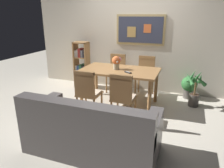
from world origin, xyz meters
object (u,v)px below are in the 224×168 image
(dining_table, at_px, (120,74))
(potted_ivy, at_px, (189,86))
(dining_chair_near_left, at_px, (87,90))
(leather_couch, at_px, (90,132))
(potted_palm, at_px, (194,90))
(dining_chair_far_right, at_px, (145,73))
(tv_remote, at_px, (128,72))
(dining_chair_near_right, at_px, (122,95))
(bookshelf, at_px, (82,66))
(dining_chair_far_left, at_px, (117,70))
(flower_vase, at_px, (116,62))

(dining_table, relative_size, potted_ivy, 2.84)
(dining_chair_near_left, bearing_deg, dining_table, 66.61)
(leather_couch, bearing_deg, potted_palm, 58.21)
(dining_chair_near_left, relative_size, leather_couch, 0.51)
(dining_chair_far_right, distance_m, tv_remote, 0.99)
(dining_chair_far_right, height_order, potted_ivy, dining_chair_far_right)
(dining_chair_near_left, relative_size, dining_chair_near_right, 1.00)
(dining_chair_near_left, height_order, leather_couch, dining_chair_near_left)
(potted_palm, bearing_deg, dining_table, -164.19)
(dining_chair_near_left, bearing_deg, dining_chair_near_right, 0.92)
(bookshelf, bearing_deg, dining_chair_far_left, 0.62)
(dining_table, relative_size, dining_chair_near_left, 1.73)
(flower_vase, distance_m, tv_remote, 0.39)
(dining_chair_near_left, relative_size, potted_ivy, 1.64)
(dining_chair_near_left, bearing_deg, dining_chair_far_right, 64.79)
(leather_couch, distance_m, flower_vase, 1.84)
(leather_couch, bearing_deg, dining_chair_far_left, 101.13)
(dining_chair_far_right, height_order, leather_couch, dining_chair_far_right)
(dining_chair_far_left, relative_size, dining_chair_far_right, 1.00)
(dining_chair_near_left, height_order, dining_chair_far_right, same)
(dining_chair_far_left, xyz_separation_m, potted_ivy, (1.71, 0.10, -0.25))
(dining_table, distance_m, dining_chair_near_right, 0.86)
(dining_chair_far_right, bearing_deg, leather_couch, -95.32)
(potted_palm, relative_size, tv_remote, 4.84)
(dining_chair_near_right, xyz_separation_m, dining_chair_far_right, (0.07, 1.55, 0.00))
(tv_remote, bearing_deg, potted_palm, 25.94)
(dining_chair_near_left, relative_size, flower_vase, 3.34)
(flower_vase, bearing_deg, dining_table, -3.50)
(potted_ivy, relative_size, potted_palm, 0.73)
(bookshelf, height_order, potted_ivy, bookshelf)
(dining_table, relative_size, potted_palm, 2.06)
(dining_chair_far_left, bearing_deg, dining_chair_near_left, -90.43)
(potted_palm, bearing_deg, dining_chair_near_left, -146.33)
(leather_couch, relative_size, bookshelf, 1.53)
(dining_chair_near_left, relative_size, dining_chair_far_right, 1.00)
(dining_chair_near_left, xyz_separation_m, dining_chair_far_left, (0.01, 1.57, 0.00))
(dining_chair_near_right, bearing_deg, dining_table, 111.70)
(dining_table, xyz_separation_m, tv_remote, (0.23, -0.19, 0.11))
(dining_table, xyz_separation_m, leather_couch, (0.16, -1.72, -0.35))
(dining_chair_far_left, height_order, flower_vase, flower_vase)
(dining_chair_far_left, bearing_deg, dining_table, -66.59)
(dining_table, height_order, bookshelf, bookshelf)
(potted_ivy, distance_m, potted_palm, 0.47)
(dining_table, relative_size, tv_remote, 9.96)
(dining_table, xyz_separation_m, flower_vase, (-0.07, 0.00, 0.25))
(dining_chair_far_right, relative_size, leather_couch, 0.51)
(dining_table, height_order, potted_ivy, dining_table)
(dining_chair_near_right, relative_size, dining_chair_far_right, 1.00)
(potted_palm, bearing_deg, leather_couch, -121.79)
(dining_chair_far_left, height_order, leather_couch, dining_chair_far_left)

